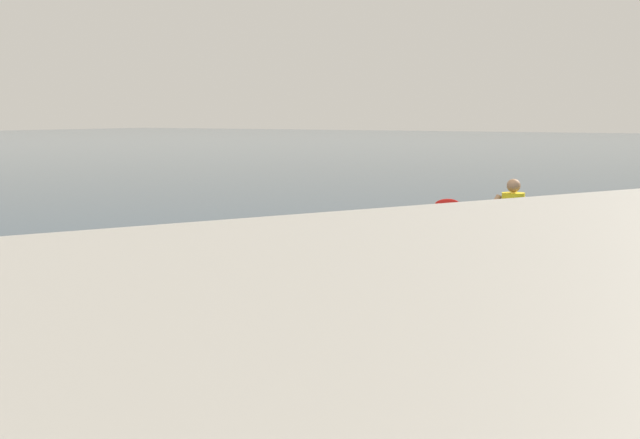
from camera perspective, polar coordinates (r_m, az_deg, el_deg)
name	(u,v)px	position (r m, az deg, el deg)	size (l,w,h in m)	color
ground_plane	(458,254)	(12.26, 9.21, -2.31)	(160.00, 160.00, 0.00)	#283D4C
kayak	(516,235)	(13.34, 12.96, -1.02)	(3.67, 4.15, 0.28)	#1959A5
kayaker	(512,205)	(13.44, 12.75, 0.93)	(1.83, 1.57, 0.71)	yellow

